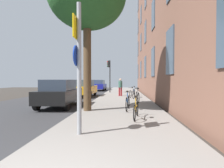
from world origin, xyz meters
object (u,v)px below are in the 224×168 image
Objects in this scene: bicycle_2 at (138,97)px; bicycle_3 at (132,94)px; traffic_light at (109,70)px; bicycle_4 at (134,92)px; car_0 at (60,93)px; pedestrian_0 at (120,86)px; car_2 at (99,85)px; car_1 at (85,88)px; bicycle_1 at (128,102)px; sign_post at (78,61)px; bicycle_0 at (136,109)px.

bicycle_3 is (-0.28, 2.46, -0.02)m from bicycle_2.
traffic_light is 2.44× the size of bicycle_3.
car_0 is (-4.77, -7.11, 0.37)m from bicycle_4.
car_2 is (-3.41, 9.75, -0.21)m from pedestrian_0.
car_0 and car_1 have the same top height.
bicycle_1 is 0.40× the size of car_0.
pedestrian_0 is at bearing 114.03° from bicycle_3.
bicycle_1 is at bearing -63.33° from car_1.
bicycle_1 is 1.05× the size of bicycle_3.
traffic_light is 0.94× the size of car_0.
sign_post reaches higher than bicycle_1.
bicycle_3 is at bearing -65.97° from pedestrian_0.
sign_post is 12.32m from car_1.
sign_post is 4.60m from bicycle_1.
bicycle_2 is at bearing -74.90° from pedestrian_0.
bicycle_0 is 0.39× the size of car_1.
bicycle_4 is 1.65m from pedestrian_0.
pedestrian_0 reaches higher than car_0.
sign_post is at bearing -128.76° from bicycle_0.
pedestrian_0 is (-1.32, -0.80, 0.58)m from bicycle_4.
bicycle_1 is 8.87m from car_1.
traffic_light is at bearing 99.11° from bicycle_1.
car_0 is (-4.43, -4.10, 0.35)m from bicycle_3.
bicycle_4 is at bearing -54.93° from traffic_light.
sign_post is 2.22× the size of bicycle_0.
car_1 is at bearing -112.96° from traffic_light.
traffic_light is 0.93× the size of car_1.
traffic_light reaches higher than car_1.
pedestrian_0 is at bearing -2.28° from car_1.
sign_post is 6.23m from car_0.
bicycle_0 is at bearing -92.67° from bicycle_4.
traffic_light is at bearing 79.89° from car_0.
bicycle_2 is 0.40× the size of car_1.
bicycle_0 is 0.96× the size of bicycle_2.
car_0 is at bearing -118.64° from pedestrian_0.
bicycle_1 is 17.98m from car_2.
sign_post reaches higher than car_2.
bicycle_0 is 1.02× the size of bicycle_3.
bicycle_4 is at bearing 84.82° from bicycle_1.
traffic_light is at bearing 99.03° from bicycle_0.
traffic_light is at bearing 92.04° from sign_post.
pedestrian_0 reaches higher than bicycle_3.
bicycle_1 is at bearing 70.70° from sign_post.
car_0 is (-3.99, 1.47, 0.34)m from bicycle_1.
traffic_light is at bearing 107.11° from pedestrian_0.
car_2 reaches higher than bicycle_2.
bicycle_4 is 0.39× the size of car_1.
car_0 is (-4.28, 3.40, 0.37)m from bicycle_0.
sign_post is 0.87× the size of car_0.
traffic_light is 11.43m from car_0.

